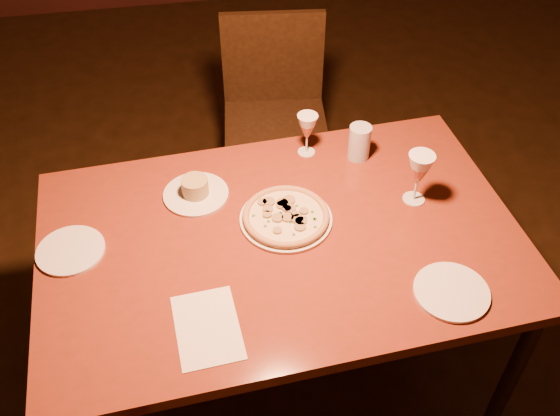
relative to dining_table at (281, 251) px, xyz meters
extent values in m
cube|color=maroon|center=(0.00, 0.00, 0.05)|extent=(1.52, 1.02, 0.04)
cylinder|color=black|center=(-0.69, 0.37, -0.35)|extent=(0.05, 0.05, 0.75)
cylinder|color=black|center=(0.69, -0.37, -0.35)|extent=(0.05, 0.05, 0.75)
cylinder|color=black|center=(0.65, 0.45, -0.35)|extent=(0.05, 0.05, 0.75)
cube|color=black|center=(0.15, 0.93, -0.23)|extent=(0.51, 0.51, 0.04)
cube|color=black|center=(0.18, 1.14, 0.01)|extent=(0.46, 0.09, 0.43)
cylinder|color=black|center=(-0.06, 0.77, -0.49)|extent=(0.04, 0.04, 0.47)
cylinder|color=black|center=(-0.01, 1.14, -0.49)|extent=(0.04, 0.04, 0.47)
cylinder|color=black|center=(0.31, 0.73, -0.49)|extent=(0.04, 0.04, 0.47)
cylinder|color=black|center=(0.35, 1.10, -0.49)|extent=(0.04, 0.04, 0.47)
cylinder|color=silver|center=(0.03, 0.06, 0.07)|extent=(0.29, 0.29, 0.01)
cylinder|color=beige|center=(0.03, 0.06, 0.09)|extent=(0.27, 0.27, 0.01)
torus|color=tan|center=(0.03, 0.06, 0.09)|extent=(0.27, 0.27, 0.02)
cylinder|color=silver|center=(-0.24, 0.23, 0.07)|extent=(0.21, 0.21, 0.01)
cylinder|color=#A08C5B|center=(-0.24, 0.23, 0.11)|extent=(0.09, 0.09, 0.06)
cylinder|color=#ADB3BC|center=(0.34, 0.33, 0.13)|extent=(0.08, 0.08, 0.13)
cylinder|color=silver|center=(-0.63, 0.05, 0.07)|extent=(0.20, 0.20, 0.01)
cylinder|color=silver|center=(0.43, -0.31, 0.08)|extent=(0.21, 0.21, 0.01)
cube|color=silver|center=(-0.26, -0.30, 0.07)|extent=(0.19, 0.26, 0.00)
camera|label=1|loc=(-0.24, -1.30, 1.46)|focal=40.00mm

